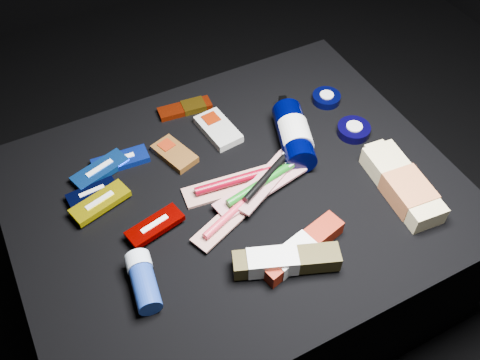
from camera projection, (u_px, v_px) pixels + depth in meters
name	position (u px, v px, depth m)	size (l,w,h in m)	color
ground	(237.00, 280.00, 1.51)	(3.00, 3.00, 0.00)	black
cloth_table	(237.00, 240.00, 1.35)	(0.98, 0.78, 0.40)	black
luna_bar_0	(120.00, 161.00, 1.25)	(0.13, 0.06, 0.02)	#0F2DB7
luna_bar_1	(100.00, 170.00, 1.23)	(0.14, 0.09, 0.02)	#1043A1
luna_bar_2	(92.00, 193.00, 1.18)	(0.11, 0.05, 0.01)	black
luna_bar_3	(100.00, 203.00, 1.16)	(0.14, 0.08, 0.02)	#DDC708
luna_bar_4	(155.00, 226.00, 1.12)	(0.13, 0.07, 0.02)	#7E0100
clif_bar_0	(173.00, 153.00, 1.26)	(0.09, 0.12, 0.02)	#583412
clif_bar_1	(217.00, 128.00, 1.32)	(0.08, 0.13, 0.02)	#A2A39C
power_bar	(188.00, 108.00, 1.37)	(0.14, 0.06, 0.02)	maroon
lotion_bottle	(294.00, 135.00, 1.26)	(0.13, 0.24, 0.08)	black
cream_tin_upper	(326.00, 98.00, 1.39)	(0.07, 0.07, 0.02)	black
cream_tin_lower	(354.00, 130.00, 1.31)	(0.08, 0.08, 0.03)	black
bodywash_bottle	(403.00, 186.00, 1.18)	(0.10, 0.24, 0.05)	beige
deodorant_stick	(143.00, 281.00, 1.03)	(0.07, 0.13, 0.05)	navy
toothbrush_pack_0	(238.00, 182.00, 1.21)	(0.25, 0.09, 0.03)	beige
toothbrush_pack_1	(232.00, 214.00, 1.14)	(0.21, 0.12, 0.02)	beige
toothbrush_pack_2	(262.00, 185.00, 1.18)	(0.24, 0.10, 0.03)	silver
toothbrush_pack_3	(268.00, 177.00, 1.19)	(0.21, 0.14, 0.02)	beige
toothpaste_carton_red	(299.00, 250.00, 1.08)	(0.21, 0.09, 0.04)	maroon
toothpaste_carton_green	(281.00, 261.00, 1.05)	(0.21, 0.12, 0.04)	#362F12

